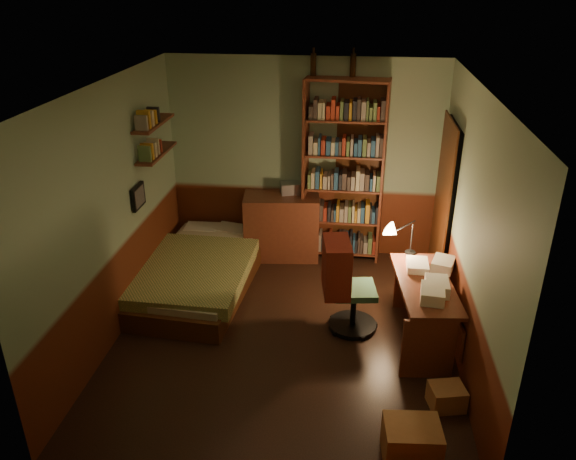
# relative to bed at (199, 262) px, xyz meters

# --- Properties ---
(floor) EXTENTS (3.50, 4.00, 0.02)m
(floor) POSITION_rel_bed_xyz_m (1.16, -0.86, -0.34)
(floor) COLOR black
(floor) RESTS_ON ground
(ceiling) EXTENTS (3.50, 4.00, 0.02)m
(ceiling) POSITION_rel_bed_xyz_m (1.16, -0.86, 2.28)
(ceiling) COLOR silver
(ceiling) RESTS_ON wall_back
(wall_back) EXTENTS (3.50, 0.02, 2.60)m
(wall_back) POSITION_rel_bed_xyz_m (1.16, 1.15, 0.97)
(wall_back) COLOR gray
(wall_back) RESTS_ON ground
(wall_left) EXTENTS (0.02, 4.00, 2.60)m
(wall_left) POSITION_rel_bed_xyz_m (-0.60, -0.86, 0.97)
(wall_left) COLOR gray
(wall_left) RESTS_ON ground
(wall_right) EXTENTS (0.02, 4.00, 2.60)m
(wall_right) POSITION_rel_bed_xyz_m (2.92, -0.86, 0.97)
(wall_right) COLOR gray
(wall_right) RESTS_ON ground
(wall_front) EXTENTS (3.50, 0.02, 2.60)m
(wall_front) POSITION_rel_bed_xyz_m (1.16, -2.87, 0.97)
(wall_front) COLOR gray
(wall_front) RESTS_ON ground
(doorway) EXTENTS (0.06, 0.90, 2.00)m
(doorway) POSITION_rel_bed_xyz_m (2.88, 0.44, 0.67)
(doorway) COLOR black
(doorway) RESTS_ON ground
(door_trim) EXTENTS (0.02, 0.98, 2.08)m
(door_trim) POSITION_rel_bed_xyz_m (2.85, 0.44, 0.67)
(door_trim) COLOR #401F0D
(door_trim) RESTS_ON ground
(bed) EXTENTS (1.34, 2.29, 0.65)m
(bed) POSITION_rel_bed_xyz_m (0.00, 0.00, 0.00)
(bed) COLOR #5B6E39
(bed) RESTS_ON ground
(dresser) EXTENTS (1.02, 0.59, 0.87)m
(dresser) POSITION_rel_bed_xyz_m (0.89, 0.91, 0.11)
(dresser) COLOR #5E2A1B
(dresser) RESTS_ON ground
(mini_stereo) EXTENTS (0.31, 0.27, 0.14)m
(mini_stereo) POSITION_rel_bed_xyz_m (1.00, 1.03, 0.61)
(mini_stereo) COLOR #B2B2B7
(mini_stereo) RESTS_ON dresser
(bookshelf) EXTENTS (1.04, 0.42, 2.37)m
(bookshelf) POSITION_rel_bed_xyz_m (1.68, 0.99, 0.86)
(bookshelf) COLOR #5E2A1B
(bookshelf) RESTS_ON ground
(bottle_left) EXTENTS (0.09, 0.09, 0.27)m
(bottle_left) POSITION_rel_bed_xyz_m (1.26, 1.10, 2.18)
(bottle_left) COLOR black
(bottle_left) RESTS_ON bookshelf
(bottle_right) EXTENTS (0.09, 0.09, 0.27)m
(bottle_right) POSITION_rel_bed_xyz_m (1.73, 1.10, 2.18)
(bottle_right) COLOR black
(bottle_right) RESTS_ON bookshelf
(desk) EXTENTS (0.65, 1.32, 0.68)m
(desk) POSITION_rel_bed_xyz_m (2.58, -0.79, 0.01)
(desk) COLOR #5E2A1B
(desk) RESTS_ON ground
(paper_stack) EXTENTS (0.28, 0.33, 0.11)m
(paper_stack) POSITION_rel_bed_xyz_m (2.78, -0.49, 0.41)
(paper_stack) COLOR silver
(paper_stack) RESTS_ON desk
(desk_lamp) EXTENTS (0.23, 0.23, 0.67)m
(desk_lamp) POSITION_rel_bed_xyz_m (2.47, -0.16, 0.69)
(desk_lamp) COLOR black
(desk_lamp) RESTS_ON desk
(office_chair) EXTENTS (0.51, 0.46, 0.91)m
(office_chair) POSITION_rel_bed_xyz_m (1.88, -0.67, 0.13)
(office_chair) COLOR #346144
(office_chair) RESTS_ON ground
(red_jacket) EXTENTS (0.38, 0.54, 0.57)m
(red_jacket) POSITION_rel_bed_xyz_m (1.77, -0.71, 0.87)
(red_jacket) COLOR maroon
(red_jacket) RESTS_ON office_chair
(wall_shelf_lower) EXTENTS (0.20, 0.90, 0.03)m
(wall_shelf_lower) POSITION_rel_bed_xyz_m (-0.48, 0.24, 1.27)
(wall_shelf_lower) COLOR #5E2A1B
(wall_shelf_lower) RESTS_ON wall_left
(wall_shelf_upper) EXTENTS (0.20, 0.90, 0.03)m
(wall_shelf_upper) POSITION_rel_bed_xyz_m (-0.48, 0.24, 1.62)
(wall_shelf_upper) COLOR #5E2A1B
(wall_shelf_upper) RESTS_ON wall_left
(framed_picture) EXTENTS (0.04, 0.32, 0.26)m
(framed_picture) POSITION_rel_bed_xyz_m (-0.56, -0.26, 0.92)
(framed_picture) COLOR black
(framed_picture) RESTS_ON wall_left
(cardboard_box_a) EXTENTS (0.47, 0.38, 0.33)m
(cardboard_box_a) POSITION_rel_bed_xyz_m (2.36, -2.42, -0.16)
(cardboard_box_a) COLOR #A26B40
(cardboard_box_a) RESTS_ON ground
(cardboard_box_b) EXTENTS (0.35, 0.31, 0.21)m
(cardboard_box_b) POSITION_rel_bed_xyz_m (2.72, -1.79, -0.22)
(cardboard_box_b) COLOR #A26B40
(cardboard_box_b) RESTS_ON ground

